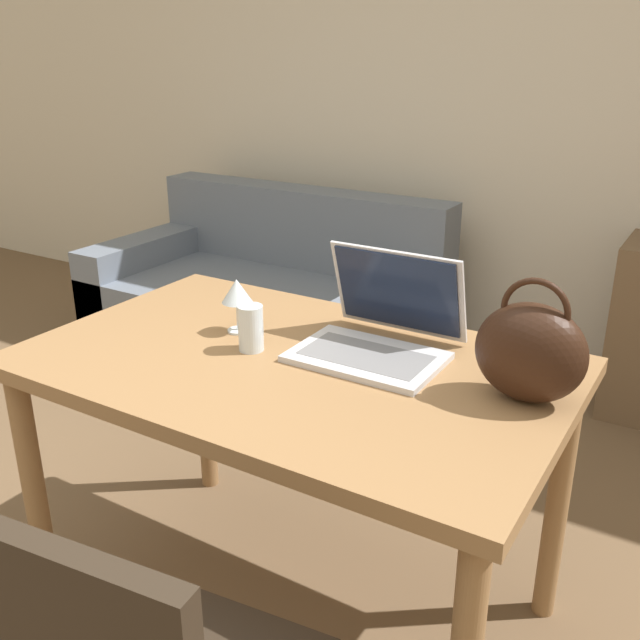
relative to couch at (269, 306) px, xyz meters
name	(u,v)px	position (x,y,z in m)	size (l,w,h in m)	color
wall_back	(513,80)	(0.94, 0.65, 1.07)	(10.00, 0.06, 2.70)	beige
dining_table	(293,394)	(1.07, -1.39, 0.40)	(1.33, 0.83, 0.78)	olive
couch	(269,306)	(0.00, 0.00, 0.00)	(1.65, 0.92, 0.82)	slate
laptop	(382,325)	(1.23, -1.22, 0.56)	(0.36, 0.33, 0.25)	silver
drinking_glass	(251,328)	(0.95, -1.40, 0.56)	(0.06, 0.06, 0.12)	silver
wine_glass	(237,293)	(0.84, -1.32, 0.61)	(0.08, 0.08, 0.15)	silver
handbag	(530,351)	(1.62, -1.30, 0.61)	(0.24, 0.15, 0.28)	black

